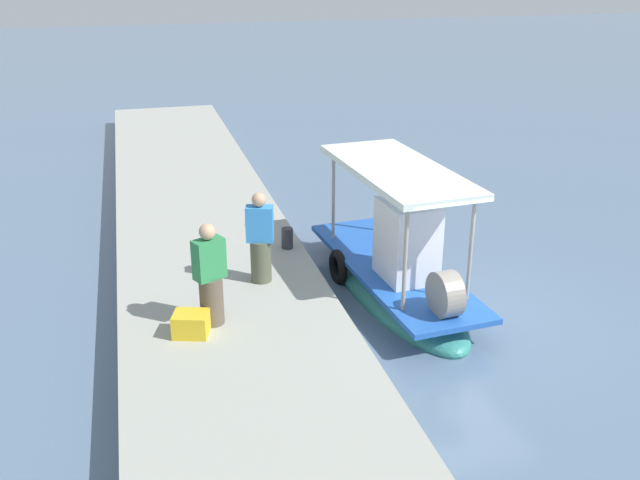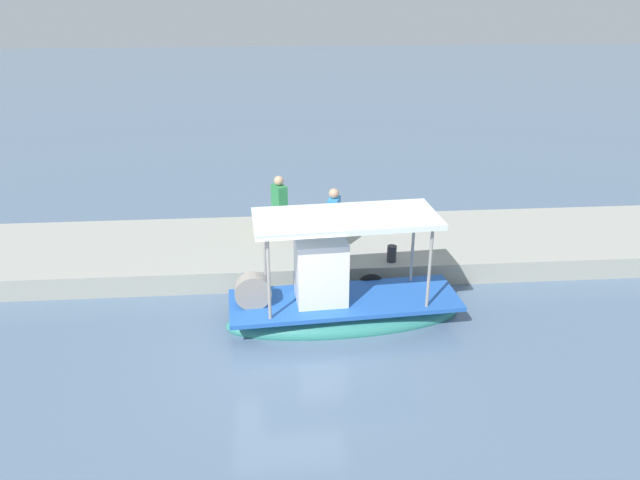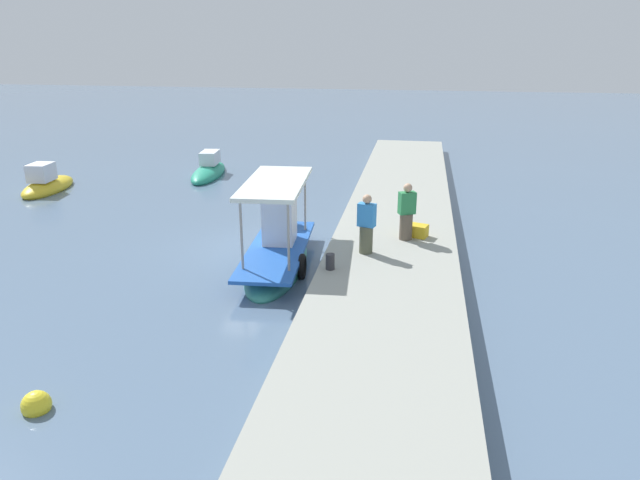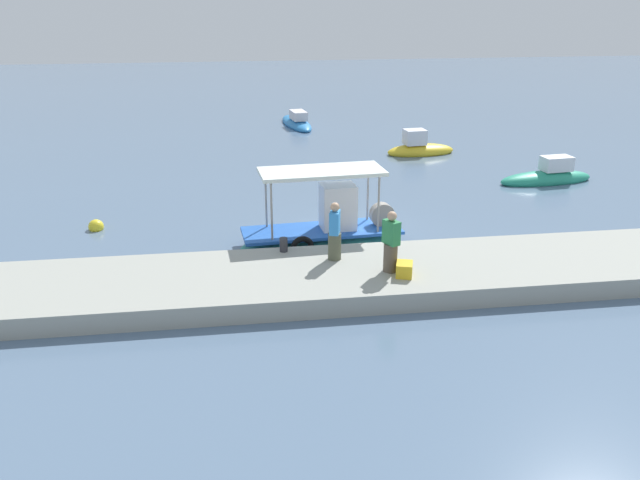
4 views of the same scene
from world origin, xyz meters
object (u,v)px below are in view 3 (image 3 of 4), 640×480
fisherman_near_bollard (407,214)px  marker_buoy (36,405)px  main_fishing_boat (278,249)px  cargo_crate (418,231)px  fisherman_by_crate (366,227)px  moored_boat_near (47,185)px  moored_boat_mid (209,171)px  mooring_bollard (330,262)px

fisherman_near_bollard → marker_buoy: (-9.01, 6.30, -1.25)m
main_fishing_boat → cargo_crate: bearing=-68.9°
fisherman_by_crate → moored_boat_near: 16.28m
cargo_crate → moored_boat_mid: moored_boat_mid is taller
main_fishing_boat → moored_boat_mid: size_ratio=1.24×
marker_buoy → moored_boat_mid: moored_boat_mid is taller
mooring_bollard → moored_boat_mid: 14.64m
main_fishing_boat → fisherman_by_crate: size_ratio=3.20×
marker_buoy → moored_boat_mid: (18.52, 3.51, 0.11)m
mooring_bollard → moored_boat_near: bearing=59.2°
main_fishing_boat → moored_boat_near: main_fishing_boat is taller
fisherman_by_crate → mooring_bollard: fisherman_by_crate is taller
cargo_crate → main_fishing_boat: bearing=111.1°
fisherman_near_bollard → mooring_bollard: 3.42m
fisherman_near_bollard → moored_boat_mid: size_ratio=0.39×
fisherman_by_crate → main_fishing_boat: bearing=87.3°
mooring_bollard → marker_buoy: 7.65m
mooring_bollard → moored_boat_mid: (12.30, 7.92, -0.56)m
main_fishing_boat → moored_boat_near: bearing=60.8°
fisherman_near_bollard → marker_buoy: size_ratio=3.30×
moored_boat_mid → cargo_crate: bearing=-132.1°
fisherman_near_bollard → fisherman_by_crate: 1.76m
main_fishing_boat → moored_boat_near: (6.76, 12.10, -0.22)m
fisherman_near_bollard → main_fishing_boat: bearing=108.9°
fisherman_near_bollard → fisherman_by_crate: fisherman_near_bollard is taller
fisherman_near_bollard → fisherman_by_crate: bearing=142.1°
main_fishing_boat → mooring_bollard: main_fishing_boat is taller
fisherman_near_bollard → moored_boat_near: fisherman_near_bollard is taller
moored_boat_near → fisherman_by_crate: bearing=-115.1°
main_fishing_boat → marker_buoy: 8.18m
moored_boat_mid → mooring_bollard: bearing=-147.2°
fisherman_by_crate → moored_boat_near: (6.88, 14.71, -1.10)m
cargo_crate → fisherman_near_bollard: bearing=128.9°
fisherman_by_crate → moored_boat_mid: fisherman_by_crate is taller
mooring_bollard → main_fishing_boat: bearing=49.6°
cargo_crate → marker_buoy: bearing=144.4°
main_fishing_boat → fisherman_by_crate: 2.76m
mooring_bollard → moored_boat_mid: size_ratio=0.10×
cargo_crate → moored_boat_near: (5.19, 16.17, -0.51)m
cargo_crate → moored_boat_near: moored_boat_near is taller
main_fishing_boat → fisherman_near_bollard: bearing=-71.1°
cargo_crate → marker_buoy: size_ratio=1.03×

